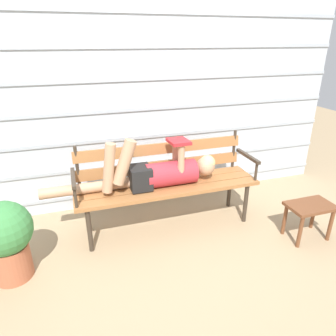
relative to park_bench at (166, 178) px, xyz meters
The scene contains 6 objects.
ground_plane 0.56m from the park_bench, 90.00° to the right, with size 12.00×12.00×0.00m, color tan.
house_siding 0.96m from the park_bench, 90.00° to the left, with size 4.55×0.08×2.52m.
park_bench is the anchor object (origin of this frame).
reclining_person 0.17m from the park_bench, 148.93° to the right, with size 1.68×0.25×0.53m.
footstool 1.41m from the park_bench, 28.84° to the right, with size 0.44×0.28×0.36m.
potted_plant 1.49m from the park_bench, 165.12° to the right, with size 0.43×0.43×0.68m.
Camera 1 is at (-0.83, -2.42, 1.81)m, focal length 32.53 mm.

